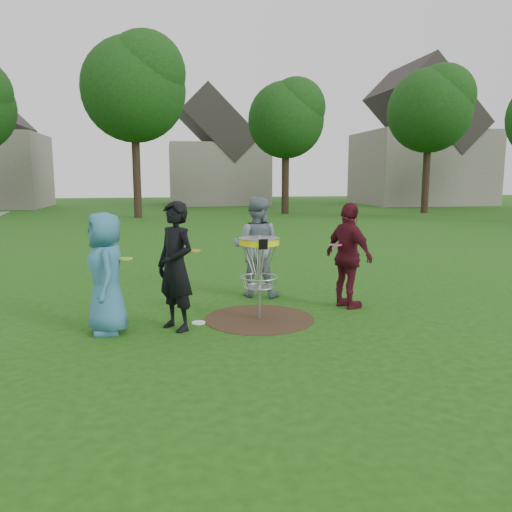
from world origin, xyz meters
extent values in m
plane|color=#19470F|center=(0.00, 0.00, 0.00)|extent=(100.00, 100.00, 0.00)
cylinder|color=#47331E|center=(0.00, 0.00, 0.00)|extent=(1.80, 1.80, 0.01)
imported|color=teal|center=(-2.36, -0.30, 0.90)|extent=(0.73, 0.98, 1.80)
imported|color=black|center=(-1.34, -0.32, 0.98)|extent=(0.81, 0.85, 1.96)
imported|color=slate|center=(0.24, 1.61, 0.97)|extent=(1.14, 1.02, 1.93)
imported|color=#51121E|center=(1.69, 0.44, 0.93)|extent=(0.83, 1.18, 1.86)
cylinder|color=white|center=(-1.00, -0.07, 0.01)|extent=(0.22, 0.22, 0.02)
cylinder|color=#9EA0A5|center=(0.00, 0.00, 0.69)|extent=(0.05, 0.05, 1.38)
cylinder|color=#FFF70D|center=(0.00, 0.00, 1.28)|extent=(0.64, 0.64, 0.10)
cylinder|color=#9EA0A5|center=(0.00, 0.00, 1.34)|extent=(0.66, 0.66, 0.01)
cube|color=black|center=(0.00, -0.33, 1.28)|extent=(0.14, 0.02, 0.16)
torus|color=#9EA0A5|center=(0.00, 0.00, 0.70)|extent=(0.62, 0.62, 0.02)
torus|color=#9EA0A5|center=(0.00, 0.00, 0.54)|extent=(0.50, 0.50, 0.02)
cylinder|color=#9EA0A5|center=(0.00, 0.00, 0.53)|extent=(0.44, 0.44, 0.01)
cylinder|color=#ACE018|center=(-2.08, -0.26, 1.11)|extent=(0.22, 0.22, 0.02)
cylinder|color=orange|center=(-1.07, -0.25, 1.20)|extent=(0.22, 0.22, 0.02)
cylinder|color=#FA41D5|center=(0.20, 1.34, 1.19)|extent=(0.22, 0.22, 0.02)
cylinder|color=#E73C9A|center=(1.41, 0.37, 1.14)|extent=(0.22, 0.22, 0.02)
cylinder|color=#38281C|center=(-3.00, 21.50, 2.31)|extent=(0.46, 0.46, 4.62)
sphere|color=#164211|center=(-3.00, 21.50, 7.04)|extent=(5.72, 5.72, 5.72)
cylinder|color=#38281C|center=(6.00, 23.00, 1.89)|extent=(0.46, 0.46, 3.78)
sphere|color=#164211|center=(6.00, 23.00, 5.76)|extent=(4.68, 4.68, 4.68)
cylinder|color=#38281C|center=(15.00, 22.00, 2.10)|extent=(0.46, 0.46, 4.20)
sphere|color=#164211|center=(15.00, 22.00, 6.40)|extent=(5.20, 5.20, 5.20)
cube|color=gray|center=(3.00, 35.00, 2.50)|extent=(8.00, 7.00, 5.00)
cube|color=#2D2826|center=(3.00, 35.00, 6.44)|extent=(6.11, 7.14, 6.11)
cube|color=gray|center=(20.00, 32.00, 3.00)|extent=(10.00, 8.00, 6.00)
cube|color=#2D2826|center=(20.00, 32.00, 7.80)|extent=(7.64, 8.16, 7.64)
camera|label=1|loc=(-1.47, -7.79, 2.31)|focal=35.00mm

